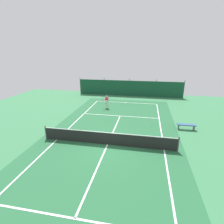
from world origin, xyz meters
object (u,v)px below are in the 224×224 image
object	(u,v)px
tennis_player	(107,100)
tennis_ball_near_player	(125,103)
courtside_bench	(186,126)
tennis_net	(108,138)
tennis_ball_midcourt	(148,125)

from	to	relation	value
tennis_player	tennis_ball_near_player	xyz separation A→B (m)	(1.94, 2.61, -0.93)
tennis_player	courtside_bench	xyz separation A→B (m)	(8.40, -4.98, -0.59)
tennis_net	tennis_ball_midcourt	bearing A→B (deg)	56.48
tennis_net	tennis_ball_midcourt	xyz separation A→B (m)	(2.93, 4.43, -0.48)
tennis_ball_near_player	courtside_bench	distance (m)	9.97
tennis_player	courtside_bench	world-z (taller)	tennis_player
tennis_ball_near_player	courtside_bench	bearing A→B (deg)	-49.59
tennis_player	courtside_bench	bearing A→B (deg)	160.00
tennis_net	tennis_player	bearing A→B (deg)	103.09
tennis_player	tennis_ball_near_player	distance (m)	3.39
tennis_net	tennis_ball_midcourt	size ratio (longest dim) A/B	153.33
tennis_net	tennis_ball_near_player	world-z (taller)	tennis_net
tennis_net	courtside_bench	bearing A→B (deg)	32.58
tennis_player	tennis_ball_near_player	size ratio (longest dim) A/B	24.85
tennis_net	tennis_ball_midcourt	distance (m)	5.33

